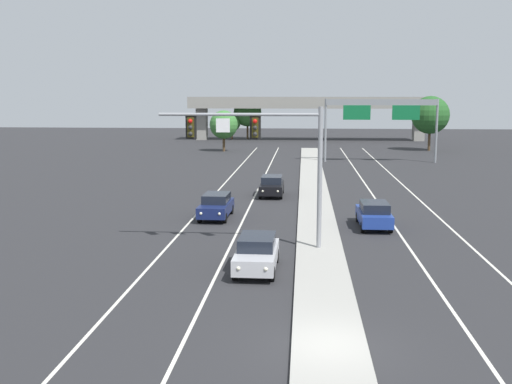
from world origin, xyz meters
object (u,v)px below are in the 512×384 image
Objects in this scene: car_oncoming_silver at (257,253)px; tree_far_left_b at (224,125)px; car_oncoming_navy at (216,206)px; tree_far_left_c at (232,122)px; overhead_signal_mast at (267,146)px; tree_far_right_b at (430,115)px; highway_sign_gantry at (381,110)px; car_receding_blue at (374,214)px; tree_far_left_a at (248,112)px; car_oncoming_black at (272,186)px.

car_oncoming_silver is 60.36m from tree_far_left_b.
tree_far_left_c reaches higher than car_oncoming_navy.
overhead_signal_mast is 1.06× the size of tree_far_right_b.
highway_sign_gantry reaches higher than tree_far_left_b.
overhead_signal_mast is 56.47m from tree_far_left_b.
highway_sign_gantry is 1.70× the size of tree_far_right_b.
overhead_signal_mast is at bearing -82.05° from tree_far_left_c.
car_receding_blue is 76.86m from tree_far_left_a.
highway_sign_gantry is at bearing -63.25° from tree_far_left_a.
car_oncoming_black is at bearing -83.07° from tree_far_left_a.
tree_far_left_b is at bearing 98.84° from car_oncoming_silver.
tree_far_left_b reaches higher than car_oncoming_silver.
tree_far_right_b is 1.35× the size of tree_far_left_b.
car_receding_blue is (6.77, -11.28, 0.00)m from car_oncoming_black.
tree_far_right_b is (19.91, 59.00, -0.26)m from overhead_signal_mast.
tree_far_left_a is 1.27× the size of tree_far_left_b.
car_oncoming_silver is at bearing -107.73° from tree_far_right_b.
overhead_signal_mast is 62.27m from tree_far_right_b.
overhead_signal_mast is 9.90m from car_oncoming_navy.
tree_far_right_b is at bearing -34.00° from tree_far_left_c.
overhead_signal_mast is 6.02m from car_oncoming_silver.
car_receding_blue is 0.34× the size of highway_sign_gantry.
highway_sign_gantry is (4.80, 36.95, 5.34)m from car_receding_blue.
overhead_signal_mast is 1.78× the size of tree_far_left_c.
highway_sign_gantry reaches higher than tree_far_left_a.
car_oncoming_navy is at bearing -112.91° from highway_sign_gantry.
car_oncoming_black is at bearing -80.48° from tree_far_left_c.
overhead_signal_mast reaches higher than car_oncoming_silver.
tree_far_right_b is (28.33, -22.17, 0.30)m from tree_far_left_a.
car_oncoming_black is (-0.41, 21.02, 0.00)m from car_oncoming_silver.
car_oncoming_black is 0.57× the size of tree_far_right_b.
tree_far_left_c is at bearing -156.32° from tree_far_left_a.
car_oncoming_black is at bearing -114.26° from highway_sign_gantry.
overhead_signal_mast is 1.85× the size of car_oncoming_navy.
tree_far_left_a is at bearing 96.93° from car_oncoming_black.
car_oncoming_silver is at bearing -84.49° from tree_far_left_a.
car_oncoming_silver is 11.63m from car_receding_blue.
tree_far_left_a is at bearing 23.68° from tree_far_left_c.
tree_far_left_a reaches higher than overhead_signal_mast.
overhead_signal_mast is 17.71m from car_oncoming_black.
tree_far_left_a is (-14.56, 75.36, 3.99)m from car_receding_blue.
tree_far_left_c is (-10.96, 83.89, 2.23)m from car_oncoming_silver.
tree_far_right_b is at bearing 63.89° from car_oncoming_black.
overhead_signal_mast is at bearing -80.34° from tree_far_left_b.
highway_sign_gantry is at bearing 65.74° from car_oncoming_black.
car_oncoming_black is 1.00× the size of car_receding_blue.
tree_far_left_c is at bearing 95.86° from car_oncoming_navy.
car_oncoming_black and car_receding_blue have the same top height.
highway_sign_gantry is (10.95, 42.76, 0.79)m from overhead_signal_mast.
car_oncoming_navy and car_oncoming_black have the same top height.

